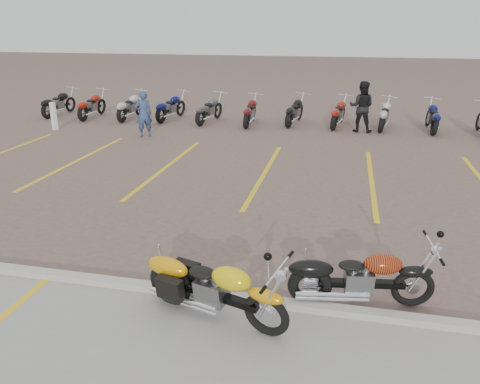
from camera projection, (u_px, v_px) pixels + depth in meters
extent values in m
plane|color=#735952|center=(227.00, 238.00, 8.53)|extent=(100.00, 100.00, 0.00)
cube|color=#ADAAA3|center=(193.00, 293.00, 6.67)|extent=(60.00, 0.18, 0.12)
torus|color=black|center=(268.00, 315.00, 5.76)|extent=(0.62, 0.28, 0.61)
torus|color=black|center=(172.00, 284.00, 6.44)|extent=(0.67, 0.34, 0.65)
cube|color=black|center=(217.00, 295.00, 6.08)|extent=(1.21, 0.46, 0.09)
cube|color=slate|center=(214.00, 290.00, 6.08)|extent=(0.46, 0.39, 0.32)
ellipsoid|color=yellow|center=(235.00, 277.00, 5.84)|extent=(0.61, 0.45, 0.28)
ellipsoid|color=black|center=(206.00, 271.00, 6.05)|extent=(0.42, 0.34, 0.11)
torus|color=black|center=(412.00, 288.00, 6.36)|extent=(0.59, 0.19, 0.58)
torus|color=black|center=(310.00, 285.00, 6.43)|extent=(0.63, 0.25, 0.62)
cube|color=black|center=(361.00, 283.00, 6.38)|extent=(1.16, 0.30, 0.09)
cube|color=slate|center=(358.00, 280.00, 6.36)|extent=(0.41, 0.33, 0.30)
ellipsoid|color=black|center=(382.00, 263.00, 6.26)|extent=(0.56, 0.37, 0.27)
ellipsoid|color=black|center=(351.00, 265.00, 6.29)|extent=(0.38, 0.29, 0.11)
imported|color=navy|center=(144.00, 114.00, 15.86)|extent=(0.68, 0.64, 1.56)
imported|color=black|center=(362.00, 107.00, 16.56)|extent=(0.94, 0.77, 1.79)
cube|color=white|center=(54.00, 116.00, 16.97)|extent=(0.20, 0.20, 1.00)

